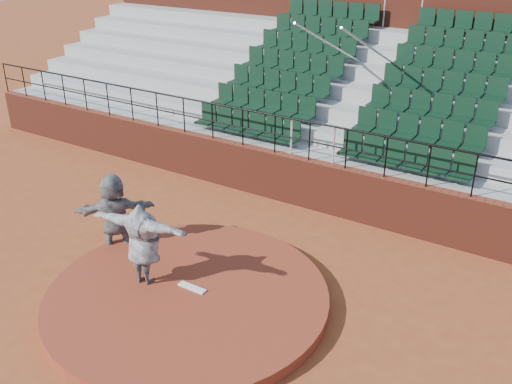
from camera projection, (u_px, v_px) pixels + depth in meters
ground at (188, 303)px, 11.17m from camera, size 90.00×90.00×0.00m
pitchers_mound at (188, 297)px, 11.11m from camera, size 5.50×5.50×0.25m
pitching_rubber at (192, 288)px, 11.17m from camera, size 0.60×0.15×0.03m
boundary_wall at (308, 183)px, 14.71m from camera, size 24.00×0.30×1.30m
wall_railing at (310, 133)px, 14.12m from camera, size 24.04×0.05×1.03m
seating_deck at (365, 117)px, 17.15m from camera, size 24.00×5.97×4.63m
press_box_facade at (415, 27)px, 19.27m from camera, size 24.00×3.00×7.10m
pitcher at (143, 244)px, 11.04m from camera, size 2.18×0.88×1.72m
fielder at (115, 214)px, 12.51m from camera, size 1.66×1.61×1.89m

